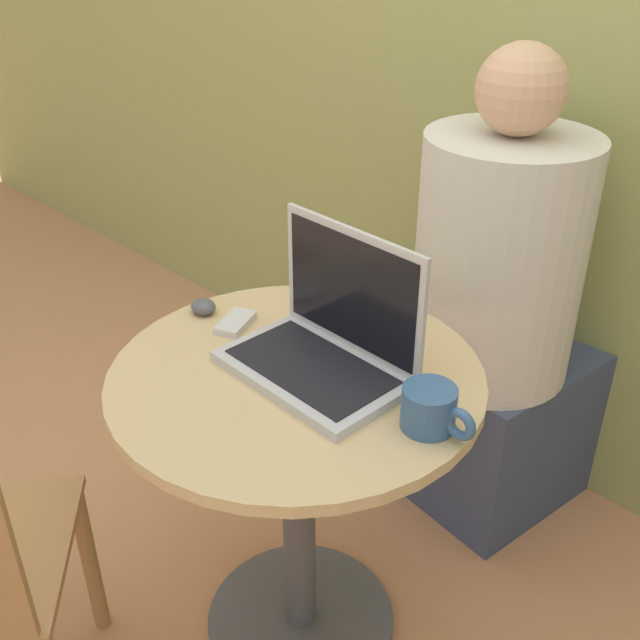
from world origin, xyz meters
TOP-DOWN VIEW (x-y plane):
  - ground_plane at (0.00, 0.00)m, footprint 12.00×12.00m
  - round_table at (0.00, 0.00)m, footprint 0.72×0.72m
  - laptop at (0.03, 0.05)m, footprint 0.36×0.23m
  - cell_phone at (-0.22, 0.03)m, footprint 0.09×0.11m
  - computer_mouse at (-0.31, 0.02)m, footprint 0.06×0.05m
  - coffee_cup at (0.29, 0.04)m, footprint 0.14×0.09m
  - person_seated at (0.05, 0.69)m, footprint 0.45×0.64m

SIDE VIEW (x-z plane):
  - ground_plane at x=0.00m, z-range 0.00..0.00m
  - round_table at x=0.00m, z-range 0.16..0.87m
  - person_seated at x=0.05m, z-range -0.11..1.14m
  - cell_phone at x=-0.22m, z-range 0.72..0.73m
  - computer_mouse at x=-0.31m, z-range 0.72..0.75m
  - coffee_cup at x=0.29m, z-range 0.72..0.79m
  - laptop at x=0.03m, z-range 0.64..0.91m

